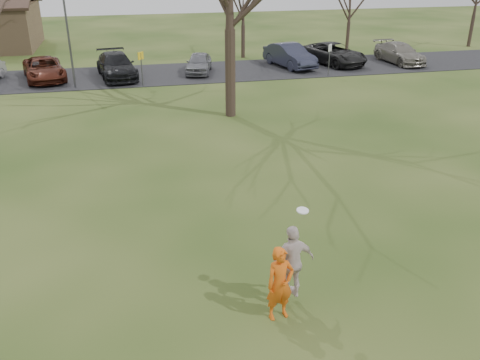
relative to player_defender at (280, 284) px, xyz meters
name	(u,v)px	position (x,y,z in m)	size (l,w,h in m)	color
ground	(278,307)	(0.07, 0.32, -0.90)	(120.00, 120.00, 0.00)	#1E380F
parking_strip	(171,74)	(0.07, 25.32, -0.88)	(62.00, 6.50, 0.04)	black
player_defender	(280,284)	(0.00, 0.00, 0.00)	(0.65, 0.43, 1.79)	#DA5811
car_2	(44,69)	(-7.90, 25.25, -0.16)	(2.30, 4.98, 1.38)	#4B1D11
car_3	(116,66)	(-3.43, 24.93, -0.10)	(2.13, 5.25, 1.52)	black
car_4	(199,63)	(1.95, 25.12, -0.21)	(1.54, 3.83, 1.30)	slate
car_5	(290,55)	(8.45, 25.59, -0.07)	(1.67, 4.79, 1.58)	#27293B
car_6	(334,54)	(11.84, 25.81, -0.12)	(2.46, 5.33, 1.48)	black
car_7	(400,53)	(16.70, 25.18, -0.16)	(1.95, 4.80, 1.39)	gray
catching_play	(292,262)	(0.40, 0.39, 0.25)	(1.15, 0.65, 2.30)	beige
lamp_post	(66,20)	(-5.93, 22.82, 3.07)	(0.34, 0.34, 6.27)	#47474C
sign_yellow	(141,62)	(-1.93, 22.32, 0.55)	(0.35, 0.35, 2.08)	#47474C
sign_white	(330,54)	(10.07, 22.32, 0.55)	(0.35, 0.35, 2.08)	#47474C
small_tree_row	(220,4)	(4.45, 30.38, 3.00)	(55.00, 5.90, 8.50)	#352821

